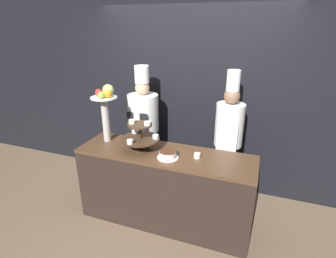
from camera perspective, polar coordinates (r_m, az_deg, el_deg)
The scene contains 9 objects.
ground_plane at distance 3.26m, azimuth -2.53°, elevation -22.03°, with size 14.00×14.00×0.00m, color brown.
wall_back at distance 3.66m, azimuth 4.81°, elevation 8.21°, with size 10.00×0.06×2.80m.
buffet_counter at distance 3.18m, azimuth -0.63°, elevation -12.63°, with size 2.01×0.58×0.92m.
tiered_stand at distance 2.97m, azimuth -6.09°, elevation -1.48°, with size 0.44×0.44×0.35m.
fruit_pedestal at distance 3.19m, azimuth -13.44°, elevation 5.26°, with size 0.31×0.31×0.69m.
cake_round at distance 2.82m, azimuth -0.04°, elevation -5.56°, with size 0.23×0.23×0.08m.
cup_white at distance 2.84m, azimuth 6.36°, elevation -5.77°, with size 0.07×0.07×0.05m.
chef_left at distance 3.62m, azimuth -5.33°, elevation 0.84°, with size 0.41×0.41×1.77m.
chef_center_left at distance 3.33m, azimuth 12.99°, elevation -1.53°, with size 0.34×0.34×1.78m.
Camera 1 is at (0.93, -2.16, 2.25)m, focal length 28.00 mm.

